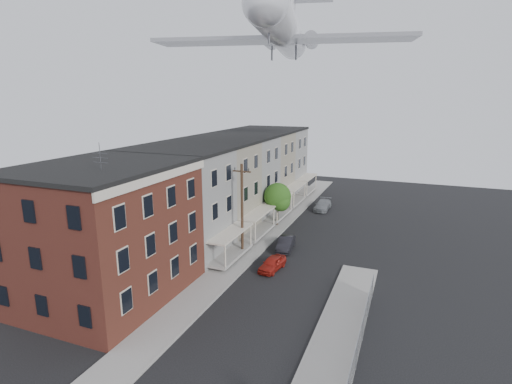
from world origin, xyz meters
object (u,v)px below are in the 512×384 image
at_px(car_far, 323,205).
at_px(car_mid, 286,243).
at_px(street_tree, 278,198).
at_px(utility_pole, 242,209).
at_px(car_near, 272,264).
at_px(airplane, 284,32).

bearing_deg(car_far, car_mid, -92.03).
bearing_deg(car_mid, street_tree, 107.78).
distance_m(utility_pole, car_near, 5.95).
relative_size(street_tree, car_mid, 1.31).
bearing_deg(car_mid, utility_pole, -145.56).
bearing_deg(utility_pole, airplane, 85.34).
height_order(utility_pole, car_mid, utility_pole).
relative_size(utility_pole, airplane, 0.30).
distance_m(street_tree, car_mid, 8.08).
relative_size(car_mid, airplane, 0.13).
bearing_deg(utility_pole, car_near, -28.95).
bearing_deg(airplane, car_mid, -67.94).
relative_size(street_tree, airplane, 0.17).
distance_m(utility_pole, car_mid, 6.10).
height_order(utility_pole, street_tree, utility_pole).
height_order(car_far, airplane, airplane).
bearing_deg(street_tree, utility_pole, -91.89).
relative_size(car_near, car_mid, 0.89).
bearing_deg(car_far, street_tree, -112.27).
xyz_separation_m(utility_pole, airplane, (0.78, 9.62, 17.06)).
relative_size(utility_pole, street_tree, 1.73).
bearing_deg(car_far, airplane, -109.08).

